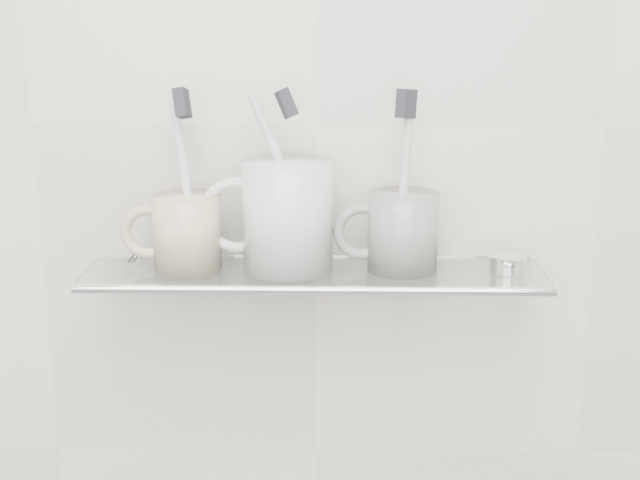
{
  "coord_description": "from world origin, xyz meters",
  "views": [
    {
      "loc": [
        0.03,
        0.11,
        1.39
      ],
      "look_at": [
        0.01,
        1.04,
        1.13
      ],
      "focal_mm": 50.0,
      "sensor_mm": 36.0,
      "label": 1
    }
  ],
  "objects_px": {
    "mug_right": "(403,232)",
    "shelf_glass": "(314,274)",
    "mug_left": "(187,232)",
    "mug_center": "(288,216)"
  },
  "relations": [
    {
      "from": "shelf_glass",
      "to": "mug_right",
      "type": "height_order",
      "value": "mug_right"
    },
    {
      "from": "mug_center",
      "to": "mug_left",
      "type": "bearing_deg",
      "value": 163.88
    },
    {
      "from": "mug_right",
      "to": "mug_center",
      "type": "bearing_deg",
      "value": -158.16
    },
    {
      "from": "mug_center",
      "to": "mug_right",
      "type": "relative_size",
      "value": 1.4
    },
    {
      "from": "shelf_glass",
      "to": "mug_center",
      "type": "height_order",
      "value": "mug_center"
    },
    {
      "from": "shelf_glass",
      "to": "mug_right",
      "type": "bearing_deg",
      "value": 2.98
    },
    {
      "from": "mug_right",
      "to": "shelf_glass",
      "type": "bearing_deg",
      "value": -155.18
    },
    {
      "from": "mug_left",
      "to": "mug_right",
      "type": "distance_m",
      "value": 0.23
    },
    {
      "from": "mug_center",
      "to": "mug_right",
      "type": "bearing_deg",
      "value": -16.12
    },
    {
      "from": "shelf_glass",
      "to": "mug_left",
      "type": "relative_size",
      "value": 6.06
    }
  ]
}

